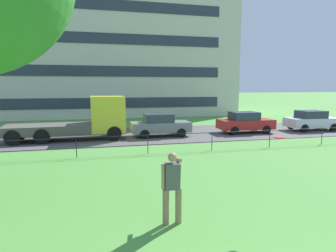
{
  "coord_description": "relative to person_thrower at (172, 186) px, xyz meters",
  "views": [
    {
      "loc": [
        -2.3,
        -2.01,
        3.37
      ],
      "look_at": [
        0.15,
        8.27,
        1.92
      ],
      "focal_mm": 30.68,
      "sensor_mm": 36.0,
      "label": 1
    }
  ],
  "objects": [
    {
      "name": "frisbee",
      "position": [
        2.7,
        -0.28,
        1.13
      ],
      "size": [
        0.35,
        0.35,
        0.03
      ],
      "color": "red"
    },
    {
      "name": "apartment_building_background",
      "position": [
        -2.81,
        30.86,
        7.5
      ],
      "size": [
        34.44,
        13.12,
        16.94
      ],
      "color": "beige",
      "rests_on": "ground"
    },
    {
      "name": "car_grey_far_right",
      "position": [
        2.33,
        12.51,
        -0.2
      ],
      "size": [
        4.02,
        1.86,
        1.54
      ],
      "color": "slate",
      "rests_on": "ground"
    },
    {
      "name": "park_fence",
      "position": [
        0.65,
        7.53,
        -0.31
      ],
      "size": [
        34.58,
        0.04,
        1.0
      ],
      "color": "black",
      "rests_on": "ground"
    },
    {
      "name": "car_white_far_left",
      "position": [
        14.31,
        12.35,
        -0.2
      ],
      "size": [
        4.06,
        1.93,
        1.54
      ],
      "color": "silver",
      "rests_on": "ground"
    },
    {
      "name": "street_strip",
      "position": [
        0.65,
        13.26,
        -0.97
      ],
      "size": [
        80.0,
        7.52,
        0.01
      ],
      "primitive_type": "cube",
      "color": "#565454",
      "rests_on": "ground"
    },
    {
      "name": "car_red_right",
      "position": [
        8.72,
        12.51,
        -0.2
      ],
      "size": [
        4.03,
        1.86,
        1.54
      ],
      "color": "red",
      "rests_on": "ground"
    },
    {
      "name": "person_thrower",
      "position": [
        0.0,
        0.0,
        0.0
      ],
      "size": [
        0.52,
        0.75,
        1.8
      ],
      "color": "#846B4C",
      "rests_on": "ground"
    },
    {
      "name": "flatbed_truck_center",
      "position": [
        -2.65,
        12.58,
        0.24
      ],
      "size": [
        7.38,
        2.66,
        2.75
      ],
      "color": "yellow",
      "rests_on": "ground"
    }
  ]
}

